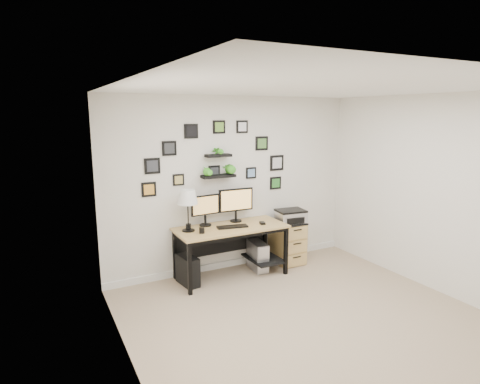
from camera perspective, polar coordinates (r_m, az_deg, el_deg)
room at (r=6.38m, az=-0.77°, el=-9.96°), size 4.00×4.00×4.00m
desk at (r=5.83m, az=-1.13°, el=-6.00°), size 1.60×0.70×0.75m
monitor_left at (r=5.76m, az=-4.96°, el=-2.28°), size 0.44×0.19×0.45m
monitor_right at (r=5.95m, az=-0.57°, el=-1.45°), size 0.54×0.18×0.50m
keyboard at (r=5.72m, az=-1.09°, el=-4.95°), size 0.46×0.22×0.02m
mouse at (r=5.89m, az=3.20°, el=-4.43°), size 0.09×0.12×0.03m
table_lamp at (r=5.48m, az=-7.46°, el=-0.86°), size 0.28×0.28×0.58m
mug at (r=5.46m, az=-5.45°, el=-5.45°), size 0.07×0.07×0.08m
pen_cup at (r=5.62m, az=-7.35°, el=-4.96°), size 0.07×0.07×0.09m
pc_tower_black at (r=5.71m, az=-7.46°, el=-10.99°), size 0.24×0.43×0.41m
pc_tower_grey at (r=6.17m, az=2.54°, el=-9.07°), size 0.24×0.45×0.43m
file_cabinet at (r=6.46m, az=6.77°, el=-7.08°), size 0.43×0.53×0.67m
printer at (r=6.32m, az=7.22°, el=-3.40°), size 0.46×0.39×0.20m
wall_decor at (r=5.83m, az=-2.98°, el=4.36°), size 2.28×0.18×1.09m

